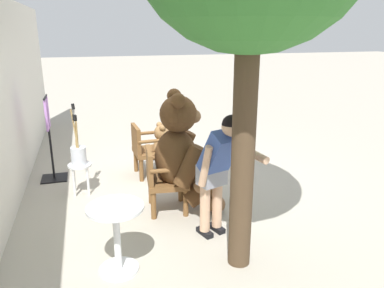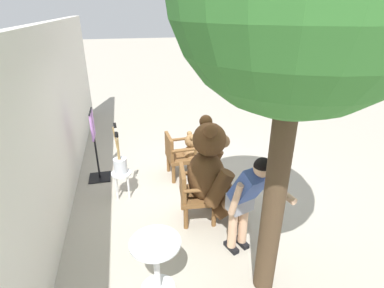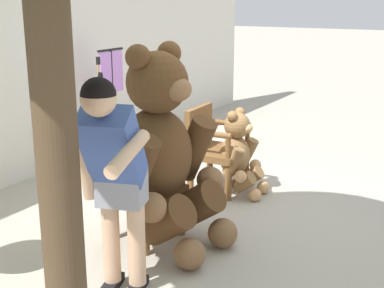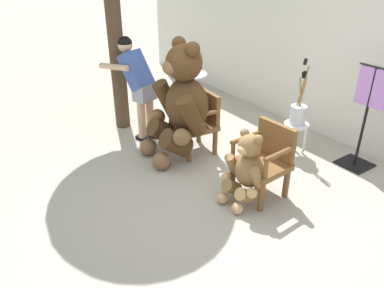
# 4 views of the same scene
# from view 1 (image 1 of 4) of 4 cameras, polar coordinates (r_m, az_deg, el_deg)

# --- Properties ---
(ground_plane) EXTENTS (60.00, 60.00, 0.00)m
(ground_plane) POSITION_cam_1_polar(r_m,az_deg,el_deg) (5.85, -1.67, -6.61)
(ground_plane) COLOR #A8A091
(wooden_chair_left) EXTENTS (0.61, 0.57, 0.86)m
(wooden_chair_left) POSITION_cam_1_polar(r_m,az_deg,el_deg) (5.00, -4.49, -5.18)
(wooden_chair_left) COLOR brown
(wooden_chair_left) RESTS_ON ground
(wooden_chair_right) EXTENTS (0.59, 0.55, 0.86)m
(wooden_chair_right) POSITION_cam_1_polar(r_m,az_deg,el_deg) (6.22, -6.93, -0.72)
(wooden_chair_right) COLOR brown
(wooden_chair_right) RESTS_ON ground
(teddy_bear_large) EXTENTS (0.98, 0.96, 1.62)m
(teddy_bear_large) POSITION_cam_1_polar(r_m,az_deg,el_deg) (4.92, -1.49, -1.38)
(teddy_bear_large) COLOR #4C3019
(teddy_bear_large) RESTS_ON ground
(teddy_bear_small) EXTENTS (0.53, 0.51, 0.88)m
(teddy_bear_small) POSITION_cam_1_polar(r_m,az_deg,el_deg) (6.28, -4.32, -0.77)
(teddy_bear_small) COLOR olive
(teddy_bear_small) RESTS_ON ground
(person_visitor) EXTENTS (0.75, 0.64, 1.51)m
(person_visitor) POSITION_cam_1_polar(r_m,az_deg,el_deg) (4.17, 4.07, -3.23)
(person_visitor) COLOR black
(person_visitor) RESTS_ON ground
(white_stool) EXTENTS (0.34, 0.34, 0.46)m
(white_stool) POSITION_cam_1_polar(r_m,az_deg,el_deg) (5.76, -16.67, -3.94)
(white_stool) COLOR silver
(white_stool) RESTS_ON ground
(brush_bucket) EXTENTS (0.22, 0.22, 0.90)m
(brush_bucket) POSITION_cam_1_polar(r_m,az_deg,el_deg) (5.67, -16.92, -1.33)
(brush_bucket) COLOR silver
(brush_bucket) RESTS_ON white_stool
(round_side_table) EXTENTS (0.56, 0.56, 0.72)m
(round_side_table) POSITION_cam_1_polar(r_m,az_deg,el_deg) (3.85, -11.42, -12.91)
(round_side_table) COLOR silver
(round_side_table) RESTS_ON ground
(clothing_display_stand) EXTENTS (0.44, 0.40, 1.36)m
(clothing_display_stand) POSITION_cam_1_polar(r_m,az_deg,el_deg) (6.35, -20.87, 1.07)
(clothing_display_stand) COLOR black
(clothing_display_stand) RESTS_ON ground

